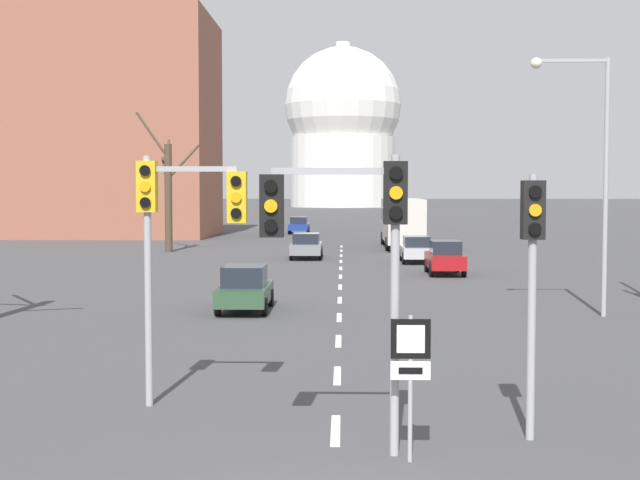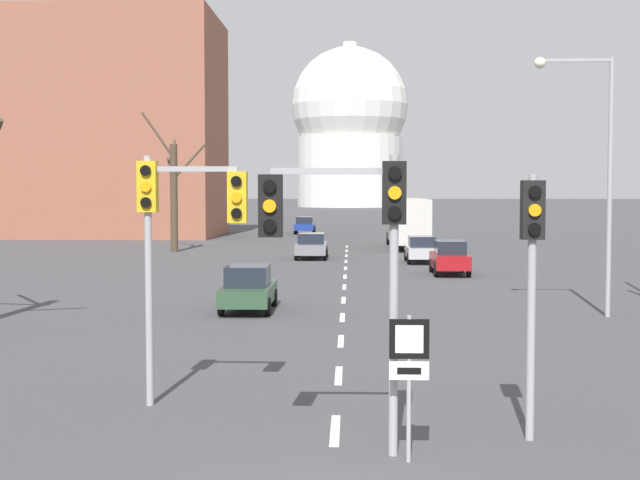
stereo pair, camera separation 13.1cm
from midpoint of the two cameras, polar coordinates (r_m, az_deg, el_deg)
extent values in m
cube|color=silver|center=(15.58, 1.22, -12.07)|extent=(0.16, 2.00, 0.01)
cube|color=silver|center=(19.95, 1.39, -8.66)|extent=(0.16, 2.00, 0.01)
cube|color=silver|center=(24.37, 1.50, -6.48)|extent=(0.16, 2.00, 0.01)
cube|color=silver|center=(28.82, 1.57, -4.97)|extent=(0.16, 2.00, 0.01)
cube|color=silver|center=(33.28, 1.63, -3.86)|extent=(0.16, 2.00, 0.01)
cube|color=silver|center=(37.75, 1.67, -3.02)|extent=(0.16, 2.00, 0.01)
cube|color=silver|center=(42.22, 1.70, -2.36)|extent=(0.16, 2.00, 0.01)
cube|color=silver|center=(46.70, 1.73, -1.82)|extent=(0.16, 2.00, 0.01)
cube|color=silver|center=(51.19, 1.75, -1.38)|extent=(0.16, 2.00, 0.01)
cube|color=silver|center=(55.68, 1.77, -1.00)|extent=(0.16, 2.00, 0.01)
cube|color=silver|center=(60.16, 1.78, -0.69)|extent=(0.16, 2.00, 0.01)
cube|color=silver|center=(64.65, 1.80, -0.42)|extent=(0.16, 2.00, 0.01)
cylinder|color=#9E9EA3|center=(13.76, 5.01, -4.25)|extent=(0.14, 0.14, 4.65)
cube|color=black|center=(13.64, 5.05, 3.03)|extent=(0.36, 0.28, 0.96)
cylinder|color=black|center=(13.48, 5.09, 4.29)|extent=(0.20, 0.06, 0.20)
cylinder|color=orange|center=(13.47, 5.08, 3.03)|extent=(0.20, 0.06, 0.20)
cylinder|color=black|center=(13.48, 5.08, 1.76)|extent=(0.20, 0.06, 0.20)
cube|color=#9E9EA3|center=(13.63, 1.06, 4.43)|extent=(1.89, 0.10, 0.10)
cube|color=black|center=(13.68, -2.91, 2.20)|extent=(0.36, 0.28, 0.96)
cylinder|color=black|center=(13.50, -2.97, 3.45)|extent=(0.20, 0.06, 0.20)
cylinder|color=orange|center=(13.51, -2.97, 2.19)|extent=(0.20, 0.06, 0.20)
cylinder|color=black|center=(13.51, -2.97, 0.93)|extent=(0.20, 0.06, 0.20)
cylinder|color=#9E9EA3|center=(17.18, -10.69, -2.62)|extent=(0.14, 0.14, 4.75)
cube|color=gold|center=(17.10, -10.75, 3.38)|extent=(0.36, 0.28, 0.96)
cylinder|color=black|center=(16.93, -10.89, 4.39)|extent=(0.20, 0.06, 0.20)
cylinder|color=orange|center=(16.93, -10.88, 3.38)|extent=(0.20, 0.06, 0.20)
cylinder|color=black|center=(16.93, -10.87, 2.37)|extent=(0.20, 0.06, 0.20)
cube|color=#9E9EA3|center=(16.93, -7.95, 4.52)|extent=(1.70, 0.10, 0.10)
cube|color=gold|center=(16.80, -5.08, 2.74)|extent=(0.36, 0.28, 0.96)
cylinder|color=black|center=(16.64, -5.15, 3.76)|extent=(0.20, 0.06, 0.20)
cylinder|color=orange|center=(16.64, -5.15, 2.74)|extent=(0.20, 0.06, 0.20)
cylinder|color=black|center=(16.64, -5.14, 1.71)|extent=(0.20, 0.06, 0.20)
cylinder|color=#9E9EA3|center=(14.99, 13.61, -4.26)|extent=(0.14, 0.14, 4.37)
cube|color=black|center=(14.87, 13.70, 1.88)|extent=(0.36, 0.28, 0.96)
cylinder|color=black|center=(14.70, 13.85, 3.02)|extent=(0.20, 0.06, 0.20)
cylinder|color=orange|center=(14.70, 13.83, 1.86)|extent=(0.20, 0.06, 0.20)
cylinder|color=black|center=(14.71, 13.82, 0.71)|extent=(0.20, 0.06, 0.20)
cylinder|color=#9E9EA3|center=(13.66, 5.99, -9.47)|extent=(0.07, 0.07, 2.23)
cube|color=black|center=(13.49, 6.01, -6.32)|extent=(0.60, 0.03, 0.60)
cube|color=white|center=(13.47, 6.02, -6.33)|extent=(0.42, 0.01, 0.42)
cube|color=white|center=(13.58, 6.00, -8.32)|extent=(0.60, 0.03, 0.28)
cube|color=black|center=(13.56, 6.01, -8.33)|extent=(0.36, 0.01, 0.10)
cylinder|color=#9E9EA3|center=(30.16, 18.17, 3.19)|extent=(0.16, 0.16, 8.35)
cube|color=#9E9EA3|center=(30.15, 16.19, 10.99)|extent=(2.29, 0.10, 0.10)
sphere|color=#F2EAC6|center=(29.88, 14.02, 10.94)|extent=(0.36, 0.36, 0.36)
cube|color=#2D4C33|center=(30.43, -4.46, -3.43)|extent=(1.63, 3.98, 0.57)
cube|color=#1E232D|center=(30.16, -4.51, -2.28)|extent=(1.39, 1.91, 0.68)
cylinder|color=black|center=(31.77, -5.59, -3.67)|extent=(0.18, 0.61, 0.61)
cylinder|color=black|center=(31.61, -2.83, -3.70)|extent=(0.18, 0.61, 0.61)
cylinder|color=black|center=(29.34, -6.22, -4.25)|extent=(0.18, 0.61, 0.61)
cylinder|color=black|center=(29.17, -3.23, -4.28)|extent=(0.18, 0.61, 0.61)
cube|color=#B7B7BC|center=(50.67, 6.58, -0.74)|extent=(1.68, 4.11, 0.58)
cube|color=#1E232D|center=(50.43, 6.60, -0.09)|extent=(1.43, 1.97, 0.60)
cylinder|color=black|center=(51.91, 5.59, -0.97)|extent=(0.18, 0.66, 0.66)
cylinder|color=black|center=(52.03, 7.33, -0.97)|extent=(0.18, 0.66, 0.66)
cylinder|color=black|center=(49.37, 5.78, -1.18)|extent=(0.18, 0.66, 0.66)
cylinder|color=black|center=(49.50, 7.60, -1.18)|extent=(0.18, 0.66, 0.66)
cube|color=slate|center=(53.27, -0.48, -0.53)|extent=(1.81, 4.25, 0.60)
cube|color=#1E232D|center=(53.02, -0.49, 0.11)|extent=(1.54, 2.04, 0.62)
cylinder|color=black|center=(54.64, -1.31, -0.75)|extent=(0.18, 0.64, 0.64)
cylinder|color=black|center=(54.57, 0.47, -0.75)|extent=(0.18, 0.64, 0.64)
cylinder|color=black|center=(52.02, -1.48, -0.95)|extent=(0.18, 0.64, 0.64)
cylinder|color=black|center=(51.95, 0.40, -0.96)|extent=(0.18, 0.64, 0.64)
cube|color=maroon|center=(43.69, 8.38, -1.31)|extent=(1.64, 3.96, 0.68)
cube|color=#1E232D|center=(43.44, 8.41, -0.46)|extent=(1.39, 1.90, 0.64)
cylinder|color=black|center=(44.85, 7.22, -1.62)|extent=(0.18, 0.68, 0.68)
cylinder|color=black|center=(45.02, 9.17, -1.62)|extent=(0.18, 0.68, 0.68)
cylinder|color=black|center=(42.42, 7.52, -1.90)|extent=(0.18, 0.68, 0.68)
cylinder|color=black|center=(42.59, 9.58, -1.90)|extent=(0.18, 0.68, 0.68)
cube|color=navy|center=(83.66, -0.94, 0.86)|extent=(1.81, 4.30, 0.58)
cube|color=#1E232D|center=(83.43, -0.94, 1.27)|extent=(1.54, 2.07, 0.65)
cylinder|color=black|center=(85.05, -1.47, 0.70)|extent=(0.18, 0.72, 0.72)
cylinder|color=black|center=(84.97, -0.31, 0.70)|extent=(0.18, 0.72, 0.72)
cylinder|color=black|center=(82.39, -1.58, 0.62)|extent=(0.18, 0.72, 0.72)
cylinder|color=black|center=(82.31, -0.39, 0.62)|extent=(0.18, 0.72, 0.72)
cube|color=beige|center=(63.38, 5.68, 1.28)|extent=(2.50, 10.80, 3.00)
cube|color=black|center=(63.37, 5.69, 1.62)|extent=(2.52, 10.26, 0.90)
cylinder|color=black|center=(67.16, 4.45, 0.12)|extent=(0.26, 0.96, 0.96)
cylinder|color=black|center=(67.30, 6.49, 0.11)|extent=(0.26, 0.96, 0.96)
cylinder|color=black|center=(60.15, 4.74, -0.24)|extent=(0.26, 0.96, 0.96)
cylinder|color=black|center=(60.32, 7.01, -0.25)|extent=(0.26, 0.96, 0.96)
cylinder|color=#473828|center=(59.82, -9.27, 2.66)|extent=(0.49, 0.49, 7.14)
cylinder|color=#473828|center=(60.70, -9.49, 4.35)|extent=(0.84, 1.80, 2.08)
cylinder|color=#473828|center=(60.39, -10.28, 6.62)|extent=(2.32, 0.70, 3.14)
cylinder|color=#473828|center=(60.51, -9.27, 5.52)|extent=(0.36, 1.41, 1.88)
cylinder|color=#473828|center=(60.22, -8.29, 5.00)|extent=(1.98, 1.39, 2.39)
cylinder|color=silver|center=(216.38, 1.92, 4.36)|extent=(25.23, 25.23, 16.82)
sphere|color=silver|center=(217.30, 1.93, 8.62)|extent=(28.03, 28.03, 28.03)
cylinder|color=silver|center=(218.85, 1.94, 11.91)|extent=(3.36, 3.36, 4.91)
cube|color=#935642|center=(81.93, -12.80, 7.07)|extent=(18.00, 14.00, 19.42)
camera|label=1|loc=(0.07, -89.76, 0.01)|focal=50.00mm
camera|label=2|loc=(0.07, 90.24, -0.01)|focal=50.00mm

